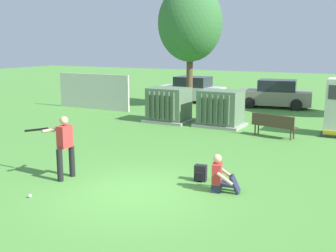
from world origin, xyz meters
name	(u,v)px	position (x,y,z in m)	size (l,w,h in m)	color
ground_plane	(133,193)	(0.00, 0.00, 0.00)	(96.00, 96.00, 0.00)	#51933D
fence_panel	(93,92)	(-9.43, 10.50, 1.00)	(4.80, 0.12, 2.00)	beige
transformer_west	(169,105)	(-3.76, 8.97, 0.79)	(2.10, 1.70, 1.62)	#9E9B93
transformer_mid_west	(221,109)	(-1.19, 9.10, 0.79)	(2.10, 1.70, 1.62)	#9E9B93
park_bench	(274,124)	(1.50, 7.92, 0.54)	(1.84, 0.77, 0.92)	#4C3828
batter	(63,144)	(-2.27, 0.07, 0.98)	(1.60, 0.72, 1.74)	black
sports_ball	(30,196)	(-2.01, -1.46, 0.04)	(0.09, 0.09, 0.09)	white
seated_spectator	(221,177)	(1.88, 1.10, 0.38)	(0.78, 0.62, 0.96)	#282D4C
backpack	(200,173)	(1.11, 1.61, 0.21)	(0.35, 0.30, 0.44)	black
tree_left	(190,23)	(-4.86, 13.65, 4.81)	(3.67, 3.67, 7.01)	brown
parked_car_leftmost	(191,90)	(-5.80, 15.92, 0.75)	(4.21, 1.93, 1.62)	silver
parked_car_left_of_center	(275,95)	(-0.42, 15.97, 0.75)	(4.40, 2.36, 1.62)	gray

